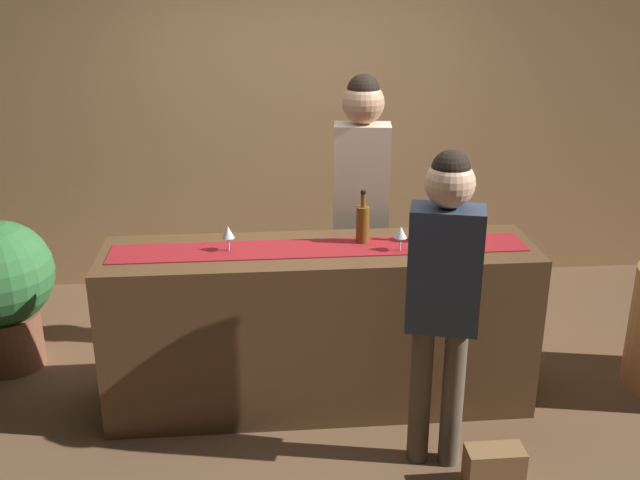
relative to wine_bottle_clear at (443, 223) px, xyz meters
The scene contains 12 objects.
ground_plane 1.27m from the wine_bottle_clear, behind, with size 10.00×10.00×0.00m, color brown.
back_wall 2.03m from the wine_bottle_clear, 110.12° to the left, with size 6.00×0.12×2.90m, color tan.
bar_counter 0.90m from the wine_bottle_clear, behind, with size 2.38×0.60×0.95m, color #543821.
counter_runner_cloth 0.69m from the wine_bottle_clear, behind, with size 2.26×0.28×0.01m, color maroon.
wine_bottle_clear is the anchor object (origin of this frame).
wine_bottle_amber 0.44m from the wine_bottle_clear, behind, with size 0.07×0.07×0.30m.
wine_glass_near_customer 1.18m from the wine_bottle_clear, behind, with size 0.07×0.07×0.14m.
wine_glass_mid_counter 0.28m from the wine_bottle_clear, 156.31° to the right, with size 0.07×0.07×0.14m.
bartender 0.67m from the wine_bottle_clear, 124.43° to the left, with size 0.36×0.25×1.81m.
customer_sipping 0.66m from the wine_bottle_clear, 103.26° to the right, with size 0.38×0.28×1.64m.
potted_plant_tall 2.71m from the wine_bottle_clear, 168.19° to the left, with size 0.66×0.66×0.96m.
handbag 1.30m from the wine_bottle_clear, 84.14° to the right, with size 0.28×0.14×0.22m, color olive.
Camera 1 is at (-0.33, -3.71, 2.39)m, focal length 41.14 mm.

